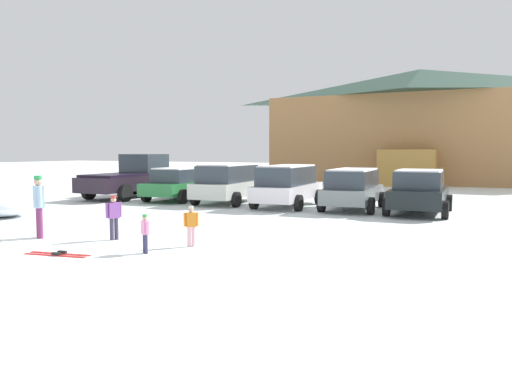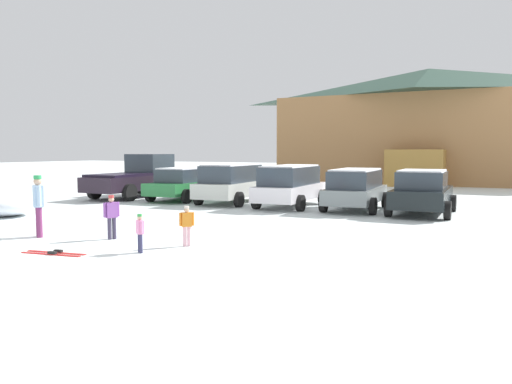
# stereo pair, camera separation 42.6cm
# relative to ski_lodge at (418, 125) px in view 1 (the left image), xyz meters

# --- Properties ---
(ski_lodge) EXTENTS (21.21, 11.36, 8.32)m
(ski_lodge) POSITION_rel_ski_lodge_xyz_m (0.00, 0.00, 0.00)
(ski_lodge) COLOR #A07044
(ski_lodge) RESTS_ON ground
(parked_green_coupe) EXTENTS (2.33, 4.27, 1.53)m
(parked_green_coupe) POSITION_rel_ski_lodge_xyz_m (-7.89, -19.58, -3.42)
(parked_green_coupe) COLOR #27743A
(parked_green_coupe) RESTS_ON ground
(parked_silver_wagon) EXTENTS (2.38, 4.46, 1.74)m
(parked_silver_wagon) POSITION_rel_ski_lodge_xyz_m (-5.18, -19.65, -3.27)
(parked_silver_wagon) COLOR beige
(parked_silver_wagon) RESTS_ON ground
(parked_white_suv) EXTENTS (2.27, 4.62, 1.72)m
(parked_white_suv) POSITION_rel_ski_lodge_xyz_m (-2.32, -19.73, -3.28)
(parked_white_suv) COLOR white
(parked_white_suv) RESTS_ON ground
(parked_grey_wagon) EXTENTS (2.26, 4.23, 1.62)m
(parked_grey_wagon) POSITION_rel_ski_lodge_xyz_m (0.41, -19.60, -3.33)
(parked_grey_wagon) COLOR gray
(parked_grey_wagon) RESTS_ON ground
(parked_black_sedan) EXTENTS (2.31, 4.23, 1.63)m
(parked_black_sedan) POSITION_rel_ski_lodge_xyz_m (2.95, -19.74, -3.38)
(parked_black_sedan) COLOR black
(parked_black_sedan) RESTS_ON ground
(pickup_truck) EXTENTS (2.54, 5.83, 2.15)m
(pickup_truck) POSITION_rel_ski_lodge_xyz_m (-10.94, -19.14, -3.21)
(pickup_truck) COLOR black
(pickup_truck) RESTS_ON ground
(skier_child_in_purple_jacket) EXTENTS (0.27, 0.40, 1.16)m
(skier_child_in_purple_jacket) POSITION_rel_ski_lodge_xyz_m (-3.40, -28.93, -3.55)
(skier_child_in_purple_jacket) COLOR #3A344C
(skier_child_in_purple_jacket) RESTS_ON ground
(skier_adult_in_blue_parka) EXTENTS (0.53, 0.42, 1.67)m
(skier_adult_in_blue_parka) POSITION_rel_ski_lodge_xyz_m (-5.38, -29.59, -3.26)
(skier_adult_in_blue_parka) COLOR #752E5E
(skier_adult_in_blue_parka) RESTS_ON ground
(skier_child_in_pink_snowsuit) EXTENTS (0.29, 0.22, 0.89)m
(skier_child_in_pink_snowsuit) POSITION_rel_ski_lodge_xyz_m (-1.56, -29.95, -3.70)
(skier_child_in_pink_snowsuit) COLOR #323255
(skier_child_in_pink_snowsuit) RESTS_ON ground
(skier_child_in_orange_jacket) EXTENTS (0.29, 0.27, 0.99)m
(skier_child_in_orange_jacket) POSITION_rel_ski_lodge_xyz_m (-1.07, -28.81, -3.65)
(skier_child_in_orange_jacket) COLOR #EBAFBE
(skier_child_in_orange_jacket) RESTS_ON ground
(pair_of_skis) EXTENTS (1.57, 0.57, 0.08)m
(pair_of_skis) POSITION_rel_ski_lodge_xyz_m (-3.20, -30.96, -4.18)
(pair_of_skis) COLOR red
(pair_of_skis) RESTS_ON ground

